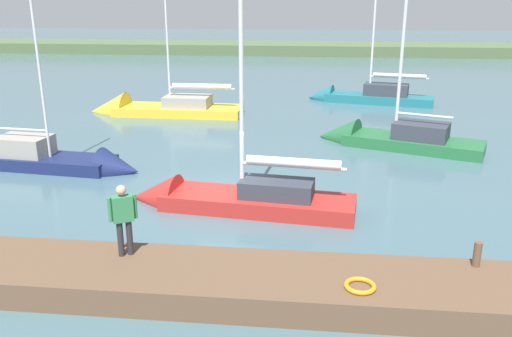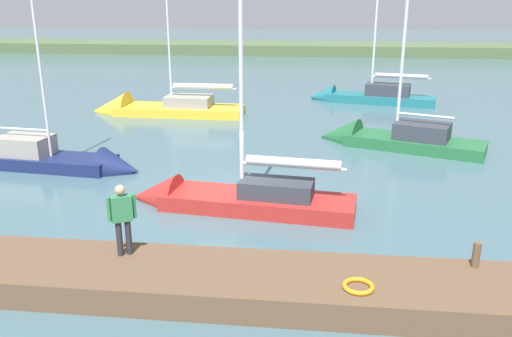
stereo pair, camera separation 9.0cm
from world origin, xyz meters
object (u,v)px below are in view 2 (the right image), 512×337
Objects in this scene: mooring_post_near at (476,255)px; life_ring_buoy at (358,286)px; sailboat_mid_channel at (364,98)px; sailboat_inner_slip at (64,163)px; sailboat_outer_mooring at (386,141)px; sailboat_far_right at (227,201)px; person_on_dock at (122,215)px; sailboat_near_dock at (154,111)px.

life_ring_buoy is (2.63, 1.22, -0.24)m from mooring_post_near.
sailboat_inner_slip is at bearing 63.45° from sailboat_mid_channel.
sailboat_outer_mooring is (0.41, -12.38, -0.72)m from mooring_post_near.
mooring_post_near is 15.21m from sailboat_inner_slip.
sailboat_far_right is 4.64× the size of person_on_dock.
sailboat_inner_slip reaches higher than sailboat_far_right.
sailboat_far_right is 9.96m from sailboat_outer_mooring.
sailboat_mid_channel reaches higher than life_ring_buoy.
life_ring_buoy is 0.07× the size of sailboat_mid_channel.
sailboat_outer_mooring is at bearing -88.10° from mooring_post_near.
sailboat_mid_channel is 19.84m from sailboat_inner_slip.
sailboat_inner_slip is at bearing 41.55° from sailboat_outer_mooring.
sailboat_far_right is at bearing -19.10° from sailboat_inner_slip.
mooring_post_near is at bearing 151.91° from sailboat_far_right.
sailboat_mid_channel reaches higher than mooring_post_near.
mooring_post_near is 22.84m from sailboat_mid_channel.
sailboat_inner_slip is (10.57, -8.77, -0.43)m from life_ring_buoy.
sailboat_near_dock is at bearing -13.59° from person_on_dock.
person_on_dock is at bearing 106.04° from sailboat_near_dock.
sailboat_inner_slip reaches higher than mooring_post_near.
sailboat_mid_channel is at bearing 56.18° from sailboat_inner_slip.
sailboat_inner_slip is at bearing -39.68° from life_ring_buoy.
life_ring_buoy is 0.07× the size of sailboat_near_dock.
sailboat_outer_mooring is at bearing -59.27° from person_on_dock.
mooring_post_near is at bearing 112.74° from sailboat_outer_mooring.
sailboat_mid_channel reaches higher than person_on_dock.
sailboat_outer_mooring reaches higher than mooring_post_near.
sailboat_inner_slip is 4.88× the size of person_on_dock.
sailboat_far_right is at bearing 116.67° from sailboat_near_dock.
sailboat_mid_channel reaches higher than sailboat_inner_slip.
sailboat_far_right is 1.06× the size of sailboat_outer_mooring.
sailboat_outer_mooring is at bearing -99.25° from life_ring_buoy.
life_ring_buoy is 6.66m from sailboat_far_right.
sailboat_inner_slip is (6.92, -3.22, 0.02)m from sailboat_far_right.
sailboat_mid_channel is (0.12, -10.44, 0.10)m from sailboat_outer_mooring.
sailboat_outer_mooring is 10.44m from sailboat_mid_channel.
sailboat_far_right is 0.95× the size of sailboat_inner_slip.
mooring_post_near is 0.08× the size of sailboat_outer_mooring.
life_ring_buoy is at bearing -128.61° from person_on_dock.
person_on_dock is (7.37, 23.13, 1.31)m from sailboat_mid_channel.
person_on_dock is (5.27, -0.92, 0.94)m from life_ring_buoy.
person_on_dock reaches higher than mooring_post_near.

